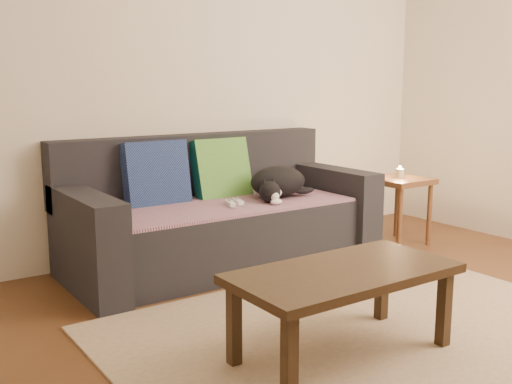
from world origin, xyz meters
TOP-DOWN VIEW (x-y plane):
  - ground at (0.00, 0.00)m, footprint 4.50×4.50m
  - back_wall at (0.00, 2.00)m, footprint 4.50×0.04m
  - sofa at (0.00, 1.57)m, footprint 2.10×0.94m
  - throw_blanket at (0.00, 1.48)m, footprint 1.66×0.74m
  - cushion_navy at (-0.38, 1.74)m, footprint 0.44×0.18m
  - cushion_green at (0.12, 1.74)m, footprint 0.42×0.21m
  - cat at (0.40, 1.44)m, footprint 0.50×0.40m
  - wii_remote_a at (-0.03, 1.38)m, footprint 0.08×0.15m
  - wii_remote_b at (0.04, 1.40)m, footprint 0.07×0.15m
  - side_table at (1.41, 1.24)m, footprint 0.41×0.41m
  - candle at (1.41, 1.24)m, footprint 0.06×0.06m
  - rug at (0.00, 0.15)m, footprint 2.50×1.80m
  - coffee_table at (-0.29, 0.02)m, footprint 1.04×0.52m

SIDE VIEW (x-z plane):
  - ground at x=0.00m, z-range 0.00..0.00m
  - rug at x=0.00m, z-range 0.00..0.01m
  - sofa at x=0.00m, z-range -0.13..0.74m
  - coffee_table at x=-0.29m, z-range 0.15..0.57m
  - side_table at x=1.41m, z-range 0.17..0.68m
  - throw_blanket at x=0.00m, z-range 0.42..0.44m
  - wii_remote_a at x=-0.03m, z-range 0.44..0.47m
  - wii_remote_b at x=0.04m, z-range 0.44..0.47m
  - cat at x=0.40m, z-range 0.44..0.65m
  - candle at x=1.41m, z-range 0.51..0.60m
  - cushion_navy at x=-0.38m, z-range 0.40..0.86m
  - cushion_green at x=0.12m, z-range 0.41..0.85m
  - back_wall at x=0.00m, z-range 0.00..2.60m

